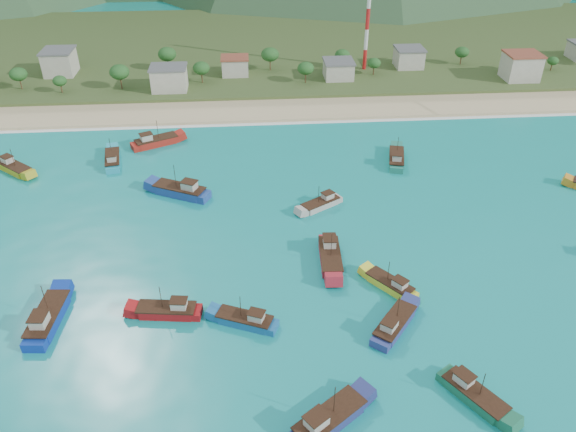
{
  "coord_description": "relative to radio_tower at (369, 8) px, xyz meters",
  "views": [
    {
      "loc": [
        -6.26,
        -74.14,
        63.81
      ],
      "look_at": [
        0.74,
        18.0,
        3.0
      ],
      "focal_mm": 35.0,
      "sensor_mm": 36.0,
      "label": 1
    }
  ],
  "objects": [
    {
      "name": "radio_tower",
      "position": [
        0.0,
        0.0,
        0.0
      ],
      "size": [
        1.2,
        1.2,
        39.17
      ],
      "color": "red",
      "rests_on": "ground"
    },
    {
      "name": "boat_8",
      "position": [
        -17.87,
        -119.12,
        -20.42
      ],
      "size": [
        9.26,
        10.45,
        6.39
      ],
      "rotation": [
        0.0,
        0.0,
        5.61
      ],
      "color": "navy",
      "rests_on": "ground"
    },
    {
      "name": "vegetation",
      "position": [
        -39.75,
        -4.5,
        -16.0
      ],
      "size": [
        274.64,
        25.59,
        8.72
      ],
      "color": "#235623",
      "rests_on": "ground"
    },
    {
      "name": "village",
      "position": [
        -20.63,
        -5.65,
        -16.34
      ],
      "size": [
        212.41,
        29.28,
        7.8
      ],
      "color": "beige",
      "rests_on": "ground"
    },
    {
      "name": "boat_11",
      "position": [
        -16.17,
        -109.45,
        -20.53
      ],
      "size": [
        8.4,
        9.38,
        5.76
      ],
      "rotation": [
        0.0,
        0.0,
        0.68
      ],
      "color": "yellow",
      "rests_on": "ground"
    },
    {
      "name": "boat_6",
      "position": [
        -72.73,
        -113.77,
        -20.24
      ],
      "size": [
        4.68,
        12.75,
        7.38
      ],
      "rotation": [
        0.0,
        0.0,
        6.2
      ],
      "color": "#0E2F9B",
      "rests_on": "ground"
    },
    {
      "name": "boat_10",
      "position": [
        -53.8,
        -113.23,
        -20.44
      ],
      "size": [
        10.94,
        4.4,
        6.28
      ],
      "rotation": [
        0.0,
        0.0,
        1.45
      ],
      "color": "maroon",
      "rests_on": "ground"
    },
    {
      "name": "beach",
      "position": [
        -33.19,
        -29.0,
        -21.19
      ],
      "size": [
        400.0,
        18.0,
        1.2
      ],
      "primitive_type": "cube",
      "color": "beige",
      "rests_on": "ground"
    },
    {
      "name": "surf_line",
      "position": [
        -33.19,
        -38.5,
        -21.19
      ],
      "size": [
        400.0,
        2.5,
        0.08
      ],
      "primitive_type": "cube",
      "color": "white",
      "rests_on": "ground"
    },
    {
      "name": "boat_19",
      "position": [
        -63.37,
        -49.87,
        -20.29
      ],
      "size": [
        12.34,
        8.43,
        7.09
      ],
      "rotation": [
        0.0,
        0.0,
        5.16
      ],
      "color": "#A82117",
      "rests_on": "ground"
    },
    {
      "name": "ground",
      "position": [
        -33.19,
        -108.0,
        -21.19
      ],
      "size": [
        600.0,
        600.0,
        0.0
      ],
      "primitive_type": "plane",
      "color": "#0C8480",
      "rests_on": "ground"
    },
    {
      "name": "boat_22",
      "position": [
        -25.52,
        -101.05,
        -20.28
      ],
      "size": [
        4.18,
        12.3,
        7.17
      ],
      "rotation": [
        0.0,
        0.0,
        3.09
      ],
      "color": "#AA222F",
      "rests_on": "ground"
    },
    {
      "name": "boat_17",
      "position": [
        -41.2,
        -116.33,
        -20.49
      ],
      "size": [
        10.48,
        6.63,
        5.97
      ],
      "rotation": [
        0.0,
        0.0,
        1.18
      ],
      "color": "#185C9C",
      "rests_on": "ground"
    },
    {
      "name": "land",
      "position": [
        -33.19,
        32.0,
        -21.19
      ],
      "size": [
        400.0,
        110.0,
        2.4
      ],
      "primitive_type": "cube",
      "color": "#385123",
      "rests_on": "ground"
    },
    {
      "name": "boat_3",
      "position": [
        -54.86,
        -75.35,
        -20.19
      ],
      "size": [
        13.29,
        9.13,
        7.64
      ],
      "rotation": [
        0.0,
        0.0,
        1.11
      ],
      "color": "#214190",
      "rests_on": "ground"
    },
    {
      "name": "boat_23",
      "position": [
        -4.2,
        -63.81,
        -20.36
      ],
      "size": [
        5.9,
        11.82,
        6.71
      ],
      "rotation": [
        0.0,
        0.0,
        6.05
      ],
      "color": "#1C7562",
      "rests_on": "ground"
    },
    {
      "name": "boat_26",
      "position": [
        -24.84,
        -82.42,
        -20.54
      ],
      "size": [
        9.7,
        7.58,
        5.71
      ],
      "rotation": [
        0.0,
        0.0,
        2.13
      ],
      "color": "#B5AAA3",
      "rests_on": "ground"
    },
    {
      "name": "boat_24",
      "position": [
        -94.93,
        -61.36,
        -20.4
      ],
      "size": [
        10.5,
        9.57,
        6.5
      ],
      "rotation": [
        0.0,
        0.0,
        4.01
      ],
      "color": "gold",
      "rests_on": "ground"
    },
    {
      "name": "boat_5",
      "position": [
        -10.1,
        -133.3,
        -20.45
      ],
      "size": [
        8.39,
        10.51,
        6.23
      ],
      "rotation": [
        0.0,
        0.0,
        3.72
      ],
      "color": "#1A6949",
      "rests_on": "ground"
    },
    {
      "name": "boat_15",
      "position": [
        -72.51,
        -59.0,
        -20.4
      ],
      "size": [
        5.15,
        11.42,
        6.51
      ],
      "rotation": [
        0.0,
        0.0,
        0.18
      ],
      "color": "#1D9AB7",
      "rests_on": "ground"
    },
    {
      "name": "boat_18",
      "position": [
        -30.62,
        -135.93,
        -20.3
      ],
      "size": [
        11.71,
        9.89,
        7.05
      ],
      "rotation": [
        0.0,
        0.0,
        5.34
      ],
      "color": "navy",
      "rests_on": "ground"
    }
  ]
}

